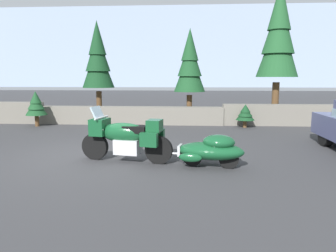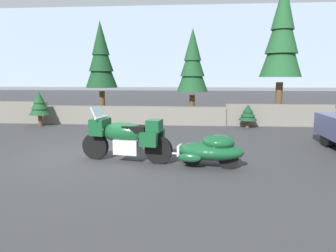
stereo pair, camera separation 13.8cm
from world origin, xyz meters
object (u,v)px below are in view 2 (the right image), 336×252
car_shaped_trailer (211,150)px  pine_tree_tall (282,34)px  touring_motorcycle (126,136)px  pine_tree_far_right (193,64)px  pine_tree_secondary (101,58)px

car_shaped_trailer → pine_tree_tall: (3.49, 7.69, 3.50)m
touring_motorcycle → pine_tree_tall: 9.74m
touring_motorcycle → pine_tree_far_right: size_ratio=0.55×
car_shaped_trailer → pine_tree_far_right: size_ratio=0.53×
car_shaped_trailer → pine_tree_far_right: 7.81m
pine_tree_secondary → pine_tree_far_right: size_ratio=1.11×
touring_motorcycle → pine_tree_secondary: (-2.84, 7.66, 2.32)m
pine_tree_tall → pine_tree_secondary: bearing=177.7°
pine_tree_tall → touring_motorcycle: bearing=-127.0°
touring_motorcycle → car_shaped_trailer: bearing=-10.3°
touring_motorcycle → pine_tree_far_right: bearing=77.6°
touring_motorcycle → pine_tree_secondary: pine_tree_secondary is taller
pine_tree_tall → pine_tree_secondary: size_ratio=1.33×
car_shaped_trailer → pine_tree_tall: bearing=65.6°
pine_tree_tall → pine_tree_far_right: (-3.96, -0.22, -1.27)m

